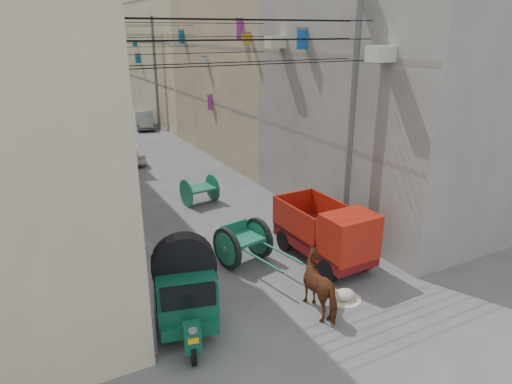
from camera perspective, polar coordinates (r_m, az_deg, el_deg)
building_row_right at (r=41.87m, az=-9.07°, el=18.54°), size 8.00×62.00×14.00m
end_cap_building at (r=71.61m, az=-24.46°, el=17.48°), size 22.00×10.00×13.00m
shutters_left at (r=16.81m, az=-19.57°, el=-0.88°), size 0.18×14.40×2.88m
signboards at (r=27.89m, az=-15.87°, el=11.40°), size 8.22×40.52×5.67m
ac_units at (r=16.17m, az=8.84°, el=20.75°), size 0.70×6.55×3.35m
utility_poles at (r=23.33m, az=-13.36°, el=11.56°), size 7.40×22.20×8.00m
overhead_cables at (r=20.63m, az=-11.97°, el=18.41°), size 7.40×22.52×1.12m
auto_rickshaw at (r=11.48m, az=-8.83°, el=-11.67°), size 1.99×2.83×1.92m
tonga_cart at (r=14.53m, az=-1.61°, el=-6.31°), size 1.67×3.14×1.34m
mini_truck at (r=14.44m, az=9.39°, el=-5.61°), size 1.69×3.60×2.00m
second_cart at (r=19.59m, az=-7.07°, el=0.30°), size 1.46×1.32×1.18m
feed_sack at (r=13.14m, az=11.01°, el=-12.47°), size 0.58×0.47×0.29m
horse at (r=12.28m, az=8.39°, el=-11.46°), size 0.91×1.82×1.50m
distant_car_white at (r=26.68m, az=-15.43°, el=4.78°), size 1.50×3.32×1.11m
distant_car_grey at (r=36.09m, az=-13.74°, el=8.75°), size 2.05×3.93×1.23m
distant_car_green at (r=44.47m, az=-20.41°, el=10.02°), size 1.76×4.11×1.18m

